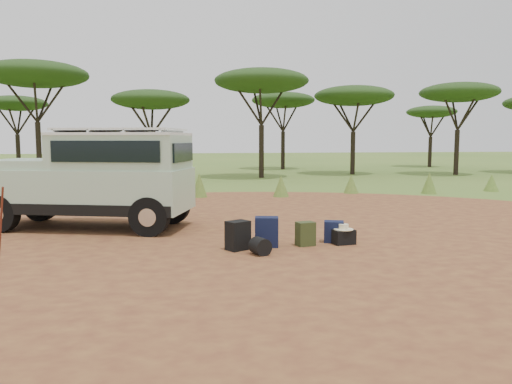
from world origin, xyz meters
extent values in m
plane|color=#51762A|center=(0.00, 0.00, 0.00)|extent=(140.00, 140.00, 0.00)
cylinder|color=#966131|center=(0.00, 0.00, 0.00)|extent=(23.00, 23.00, 0.01)
cone|color=#51762A|center=(-6.00, 8.30, 0.42)|extent=(0.60, 0.60, 0.85)
cone|color=#51762A|center=(-3.00, 9.20, 0.35)|extent=(0.60, 0.60, 0.70)
cone|color=#51762A|center=(0.00, 8.80, 0.45)|extent=(0.60, 0.60, 0.90)
cone|color=#51762A|center=(3.00, 8.40, 0.40)|extent=(0.60, 0.60, 0.80)
cone|color=#51762A|center=(6.00, 9.10, 0.38)|extent=(0.60, 0.60, 0.75)
cone|color=#51762A|center=(9.00, 8.50, 0.42)|extent=(0.60, 0.60, 0.85)
cone|color=#51762A|center=(12.00, 8.90, 0.35)|extent=(0.60, 0.60, 0.70)
cylinder|color=black|center=(-8.00, 19.00, 1.53)|extent=(0.28, 0.28, 3.06)
ellipsoid|color=#193513|center=(-8.00, 19.00, 5.58)|extent=(5.50, 5.50, 1.38)
cylinder|color=black|center=(-2.00, 18.20, 1.17)|extent=(0.28, 0.28, 2.34)
ellipsoid|color=#193513|center=(-2.00, 18.20, 4.26)|extent=(4.20, 4.20, 1.05)
cylinder|color=black|center=(4.00, 17.80, 1.46)|extent=(0.28, 0.28, 2.93)
ellipsoid|color=#193513|center=(4.00, 17.80, 5.33)|extent=(5.20, 5.20, 1.30)
cylinder|color=black|center=(10.00, 19.50, 1.30)|extent=(0.28, 0.28, 2.61)
ellipsoid|color=#193513|center=(10.00, 19.50, 4.76)|extent=(4.80, 4.80, 1.20)
cylinder|color=black|center=(16.00, 18.00, 1.35)|extent=(0.28, 0.28, 2.70)
ellipsoid|color=#193513|center=(16.00, 18.00, 4.92)|extent=(4.60, 4.60, 1.15)
cylinder|color=black|center=(-11.00, 26.00, 1.24)|extent=(0.28, 0.28, 2.48)
ellipsoid|color=#193513|center=(-11.00, 26.00, 4.51)|extent=(4.00, 4.00, 1.00)
cylinder|color=black|center=(7.00, 25.50, 1.35)|extent=(0.28, 0.28, 2.70)
ellipsoid|color=#193513|center=(7.00, 25.50, 4.92)|extent=(4.50, 4.50, 1.12)
cylinder|color=black|center=(19.00, 26.50, 1.17)|extent=(0.28, 0.28, 2.34)
ellipsoid|color=#193513|center=(19.00, 26.50, 4.26)|extent=(3.80, 3.80, 0.95)
cube|color=#A6C2A6|center=(-2.97, 2.80, 0.94)|extent=(5.07, 3.24, 0.99)
cube|color=black|center=(-2.97, 2.80, 0.56)|extent=(4.99, 3.25, 0.25)
cube|color=#A6C2A6|center=(-2.17, 2.55, 1.82)|extent=(3.34, 2.64, 0.78)
cube|color=silver|center=(-2.17, 2.55, 2.25)|extent=(3.35, 2.68, 0.06)
cube|color=silver|center=(-2.17, 2.55, 2.35)|extent=(3.09, 2.50, 0.05)
cube|color=#A6C2A6|center=(-4.39, 3.24, 1.54)|extent=(2.20, 2.25, 0.21)
cube|color=black|center=(-3.54, 2.98, 1.86)|extent=(0.64, 1.57, 0.55)
cube|color=black|center=(-2.45, 1.65, 1.86)|extent=(2.38, 0.78, 0.47)
cube|color=black|center=(-1.88, 3.45, 1.86)|extent=(2.38, 0.78, 0.47)
cube|color=black|center=(-0.75, 2.11, 1.82)|extent=(0.51, 1.49, 0.43)
cylinder|color=black|center=(-3.19, 3.83, 1.75)|extent=(0.10, 0.10, 0.86)
cylinder|color=black|center=(-4.92, 2.52, 0.44)|extent=(0.93, 0.54, 0.88)
cylinder|color=black|center=(-4.42, 4.13, 0.44)|extent=(0.93, 0.54, 0.88)
cylinder|color=black|center=(-1.52, 1.47, 0.44)|extent=(0.93, 0.54, 0.88)
cylinder|color=black|center=(-1.02, 3.08, 0.44)|extent=(0.93, 0.54, 0.88)
cylinder|color=maroon|center=(-3.84, -0.84, 0.69)|extent=(0.32, 0.51, 1.37)
cube|color=black|center=(0.20, -0.24, 0.28)|extent=(0.51, 0.47, 0.57)
cube|color=#111C36|center=(0.80, -0.04, 0.30)|extent=(0.51, 0.41, 0.60)
cube|color=#363F1D|center=(1.58, -0.09, 0.24)|extent=(0.39, 0.32, 0.49)
cube|color=#111C36|center=(2.25, 0.14, 0.22)|extent=(0.47, 0.41, 0.45)
cube|color=black|center=(2.39, -0.07, 0.15)|extent=(0.47, 0.37, 0.30)
cylinder|color=black|center=(0.55, -0.71, 0.16)|extent=(0.41, 0.41, 0.32)
cylinder|color=#F2E6B5|center=(2.39, -0.07, 0.31)|extent=(0.39, 0.39, 0.02)
cylinder|color=#F2E6B5|center=(2.39, -0.07, 0.37)|extent=(0.20, 0.20, 0.10)
camera|label=1|loc=(-1.07, -9.58, 2.12)|focal=35.00mm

